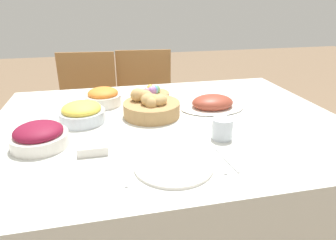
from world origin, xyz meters
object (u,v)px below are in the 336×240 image
object	(u,v)px
chair_far_left	(88,111)
beet_salad_bowl	(39,136)
chair_far_center	(146,106)
dinner_plate	(174,165)
spoon	(227,160)
bread_basket	(151,106)
egg_basket	(153,94)
butter_dish	(93,149)
ham_platter	(212,104)
drinking_cup	(222,129)
fork	(126,172)
pineapple_bowl	(82,113)
knife	(218,161)
carrot_bowl	(103,97)

from	to	relation	value
chair_far_left	beet_salad_bowl	distance (m)	1.13
chair_far_center	dinner_plate	world-z (taller)	chair_far_center
dinner_plate	spoon	world-z (taller)	dinner_plate
chair_far_left	spoon	size ratio (longest dim) A/B	5.44
bread_basket	egg_basket	xyz separation A→B (m)	(0.05, 0.24, -0.02)
chair_far_center	egg_basket	size ratio (longest dim) A/B	5.19
butter_dish	dinner_plate	bearing A→B (deg)	-30.65
ham_platter	butter_dish	xyz separation A→B (m)	(-0.57, -0.34, -0.01)
drinking_cup	fork	bearing A→B (deg)	-156.91
pineapple_bowl	knife	size ratio (longest dim) A/B	1.19
spoon	drinking_cup	size ratio (longest dim) A/B	2.03
ham_platter	spoon	xyz separation A→B (m)	(-0.13, -0.49, -0.02)
spoon	carrot_bowl	bearing A→B (deg)	116.14
chair_far_left	egg_basket	xyz separation A→B (m)	(0.38, -0.64, 0.30)
chair_far_left	egg_basket	distance (m)	0.80
carrot_bowl	dinner_plate	xyz separation A→B (m)	(0.21, -0.66, -0.04)
bread_basket	butter_dish	xyz separation A→B (m)	(-0.26, -0.31, -0.03)
ham_platter	carrot_bowl	world-z (taller)	carrot_bowl
chair_far_left	beet_salad_bowl	world-z (taller)	chair_far_left
carrot_bowl	drinking_cup	size ratio (longest dim) A/B	2.17
egg_basket	ham_platter	world-z (taller)	egg_basket
bread_basket	dinner_plate	size ratio (longest dim) A/B	1.00
ham_platter	spoon	world-z (taller)	ham_platter
chair_far_center	drinking_cup	xyz separation A→B (m)	(0.13, -1.17, 0.31)
pineapple_bowl	spoon	distance (m)	0.67
drinking_cup	bread_basket	bearing A→B (deg)	128.24
bread_basket	pineapple_bowl	xyz separation A→B (m)	(-0.30, -0.01, -0.00)
egg_basket	pineapple_bowl	bearing A→B (deg)	-145.28
drinking_cup	ham_platter	bearing A→B (deg)	75.97
knife	spoon	distance (m)	0.03
chair_far_left	spoon	xyz separation A→B (m)	(0.51, -1.33, 0.27)
dinner_plate	drinking_cup	world-z (taller)	drinking_cup
chair_far_center	bread_basket	world-z (taller)	chair_far_center
carrot_bowl	drinking_cup	xyz separation A→B (m)	(0.44, -0.49, -0.00)
ham_platter	carrot_bowl	xyz separation A→B (m)	(-0.52, 0.17, 0.02)
chair_far_left	drinking_cup	size ratio (longest dim) A/B	11.04
egg_basket	bread_basket	bearing A→B (deg)	-101.92
pineapple_bowl	fork	xyz separation A→B (m)	(0.15, -0.45, -0.04)
chair_far_center	beet_salad_bowl	bearing A→B (deg)	-111.45
bread_basket	butter_dish	size ratio (longest dim) A/B	2.51
chair_far_left	dinner_plate	distance (m)	1.40
fork	butter_dish	bearing A→B (deg)	128.25
beet_salad_bowl	dinner_plate	world-z (taller)	beet_salad_bowl
chair_far_left	beet_salad_bowl	bearing A→B (deg)	-89.65
chair_far_center	chair_far_left	size ratio (longest dim) A/B	1.00
pineapple_bowl	fork	world-z (taller)	pineapple_bowl
egg_basket	fork	world-z (taller)	egg_basket
butter_dish	chair_far_left	bearing A→B (deg)	93.62
pineapple_bowl	knife	bearing A→B (deg)	-44.63
chair_far_left	butter_dish	bearing A→B (deg)	-79.94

